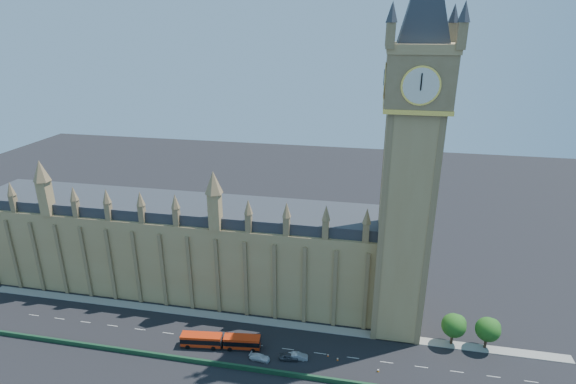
% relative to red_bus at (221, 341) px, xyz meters
% --- Properties ---
extents(ground, '(400.00, 400.00, 0.00)m').
position_rel_red_bus_xyz_m(ground, '(4.70, 2.45, -1.78)').
color(ground, black).
rests_on(ground, ground).
extents(palace_westminster, '(120.00, 20.00, 28.00)m').
position_rel_red_bus_xyz_m(palace_westminster, '(-20.30, 24.45, 12.09)').
color(palace_westminster, '#A2814E').
rests_on(palace_westminster, ground).
extents(elizabeth_tower, '(20.59, 20.59, 105.00)m').
position_rel_red_bus_xyz_m(elizabeth_tower, '(42.70, 16.44, 52.78)').
color(elizabeth_tower, '#A2814E').
rests_on(elizabeth_tower, ground).
extents(bridge_parapet, '(160.00, 0.60, 1.20)m').
position_rel_red_bus_xyz_m(bridge_parapet, '(4.70, -6.55, -1.18)').
color(bridge_parapet, '#1E4C2D').
rests_on(bridge_parapet, ground).
extents(kerb_north, '(160.00, 3.00, 0.16)m').
position_rel_red_bus_xyz_m(kerb_north, '(4.70, 11.95, -1.70)').
color(kerb_north, gray).
rests_on(kerb_north, ground).
extents(tree_east_near, '(6.00, 6.00, 8.50)m').
position_rel_red_bus_xyz_m(tree_east_near, '(56.92, 12.54, 3.87)').
color(tree_east_near, '#382619').
rests_on(tree_east_near, ground).
extents(tree_east_far, '(6.00, 6.00, 8.50)m').
position_rel_red_bus_xyz_m(tree_east_far, '(64.92, 12.54, 3.87)').
color(tree_east_far, '#382619').
rests_on(tree_east_far, ground).
extents(red_bus, '(20.06, 5.21, 3.38)m').
position_rel_red_bus_xyz_m(red_bus, '(0.00, 0.00, 0.00)').
color(red_bus, red).
rests_on(red_bus, ground).
extents(car_grey, '(4.86, 2.38, 1.59)m').
position_rel_red_bus_xyz_m(car_grey, '(17.52, -1.17, -0.98)').
color(car_grey, '#3D3F45').
rests_on(car_grey, ground).
extents(car_silver, '(4.90, 2.07, 1.58)m').
position_rel_red_bus_xyz_m(car_silver, '(19.65, -0.51, -0.99)').
color(car_silver, '#9A9DA2').
rests_on(car_silver, ground).
extents(car_white, '(5.20, 2.52, 1.46)m').
position_rel_red_bus_xyz_m(car_white, '(10.70, -2.60, -1.05)').
color(car_white, silver).
rests_on(car_white, ground).
extents(cone_a, '(0.53, 0.53, 0.68)m').
position_rel_red_bus_xyz_m(cone_a, '(18.70, -0.53, -1.44)').
color(cone_a, black).
rests_on(cone_a, ground).
extents(cone_b, '(0.47, 0.47, 0.64)m').
position_rel_red_bus_xyz_m(cone_b, '(26.67, 1.83, -1.46)').
color(cone_b, black).
rests_on(cone_b, ground).
extents(cone_c, '(0.54, 0.54, 0.72)m').
position_rel_red_bus_xyz_m(cone_c, '(29.09, 0.91, -1.43)').
color(cone_c, black).
rests_on(cone_c, ground).
extents(cone_d, '(0.57, 0.57, 0.75)m').
position_rel_red_bus_xyz_m(cone_d, '(38.70, -1.05, -1.41)').
color(cone_d, black).
rests_on(cone_d, ground).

